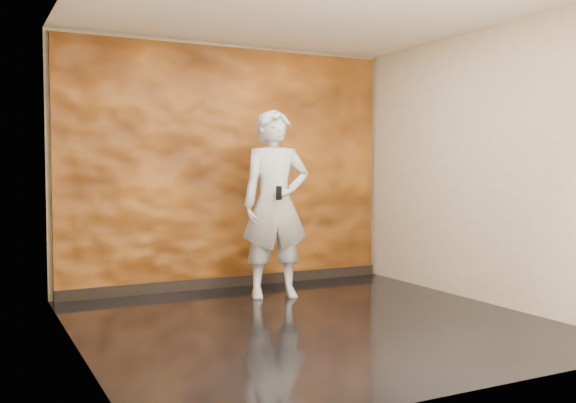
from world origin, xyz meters
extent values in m
cube|color=black|center=(0.00, 0.00, -0.01)|extent=(4.00, 4.00, 0.01)
cube|color=tan|center=(0.00, 2.00, 1.40)|extent=(4.00, 0.02, 2.80)
cube|color=tan|center=(0.00, -2.00, 1.40)|extent=(4.00, 0.02, 2.80)
cube|color=tan|center=(-2.00, 0.00, 1.40)|extent=(0.02, 4.00, 2.80)
cube|color=tan|center=(2.00, 0.00, 1.40)|extent=(0.02, 4.00, 2.80)
cube|color=white|center=(0.00, 0.00, 2.80)|extent=(4.00, 4.00, 0.01)
cube|color=#C67021|center=(0.00, 1.96, 1.38)|extent=(3.90, 0.06, 2.75)
cube|color=black|center=(0.00, 1.92, 0.06)|extent=(3.90, 0.04, 0.12)
imported|color=#A9AFBB|center=(0.20, 1.17, 0.99)|extent=(0.81, 0.62, 1.99)
cube|color=black|center=(0.12, 0.90, 1.12)|extent=(0.08, 0.05, 0.14)
camera|label=1|loc=(-2.73, -4.96, 1.38)|focal=40.00mm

